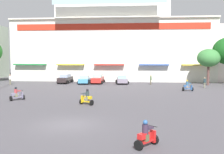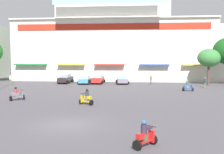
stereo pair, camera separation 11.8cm
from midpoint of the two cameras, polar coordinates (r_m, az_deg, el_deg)
The scene contains 14 objects.
ground_plane at distance 30.77m, azimuth -3.38°, elevation -4.17°, with size 128.00×128.00×0.00m, color #504D52.
colonial_building at distance 52.89m, azimuth 0.23°, elevation 9.93°, with size 38.04×14.84×22.89m.
plaza_tree_3 at distance 44.66m, azimuth 20.39°, elevation 3.91°, with size 3.64×3.56×5.86m.
parked_car_0 at distance 45.91m, azimuth -10.31°, elevation -0.36°, with size 2.37×4.15×1.54m.
parked_car_1 at distance 44.47m, azimuth -6.13°, elevation -0.56°, with size 2.39×4.28×1.39m.
parked_car_2 at distance 44.70m, azimuth -3.24°, elevation -0.39°, with size 2.30×4.30×1.63m.
parked_car_3 at distance 44.32m, azimuth 2.14°, elevation -0.51°, with size 2.53×4.37×1.48m.
scooter_rider_1 at distance 25.20m, azimuth -5.72°, elevation -4.64°, with size 1.47×1.09×1.57m.
scooter_rider_2 at distance 29.47m, azimuth -20.29°, elevation -3.67°, with size 1.39×1.45×1.44m.
scooter_rider_3 at distance 36.36m, azimuth 16.21°, elevation -2.00°, with size 1.44×0.70×1.52m.
scooter_rider_4 at distance 13.75m, azimuth 7.31°, elevation -12.73°, with size 1.33×1.44×1.45m.
pedestrian_0 at distance 43.14m, azimuth 8.43°, elevation -0.44°, with size 0.42×0.42×1.62m.
pedestrian_1 at distance 46.08m, azimuth -21.56°, elevation -0.37°, with size 0.49×0.49×1.69m.
pedestrian_3 at distance 40.74m, azimuth 19.60°, elevation -1.01°, with size 0.34×0.34×1.57m.
Camera 1 is at (4.47, -17.08, 4.68)m, focal length 41.62 mm.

